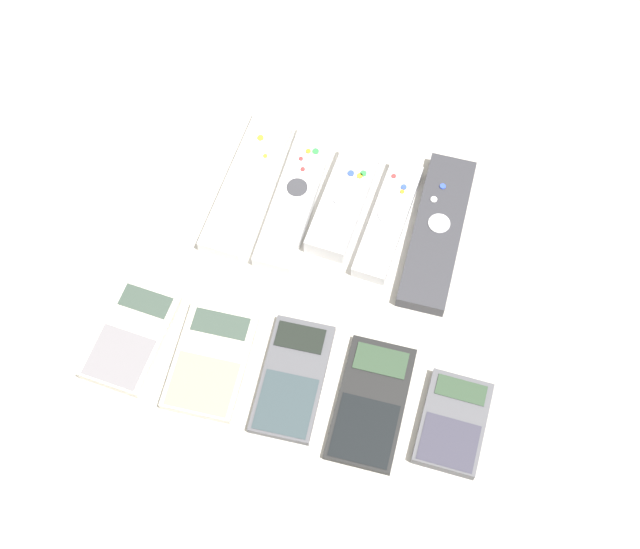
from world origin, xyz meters
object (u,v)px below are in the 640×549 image
calculator_0 (131,336)px  calculator_2 (293,378)px  remote_4 (437,232)px  calculator_3 (371,403)px  remote_2 (344,203)px  calculator_4 (453,423)px  remote_3 (388,220)px  remote_0 (248,183)px  remote_1 (295,197)px  calculator_1 (211,361)px

calculator_0 → calculator_2: 0.20m
remote_4 → calculator_3: (-0.02, -0.24, -0.00)m
remote_2 → calculator_4: bearing=-48.1°
remote_3 → calculator_3: (0.04, -0.24, -0.00)m
remote_3 → calculator_4: (0.14, -0.24, -0.00)m
calculator_0 → calculator_4: size_ratio=1.22×
calculator_0 → calculator_4: (0.40, 0.00, 0.00)m
calculator_4 → remote_0: bearing=143.7°
calculator_0 → calculator_2: calculator_0 is taller
remote_0 → remote_4: 0.25m
remote_0 → remote_1: 0.07m
remote_2 → calculator_4: remote_2 is taller
remote_0 → calculator_3: size_ratio=1.40×
remote_1 → remote_3: size_ratio=1.22×
calculator_0 → calculator_3: bearing=3.3°
calculator_2 → calculator_3: 0.10m
remote_3 → calculator_4: remote_3 is taller
calculator_0 → calculator_3: calculator_0 is taller
remote_1 → calculator_4: size_ratio=1.87×
calculator_0 → calculator_3: 0.30m
calculator_1 → calculator_3: 0.20m
remote_3 → calculator_1: bearing=-119.5°
remote_4 → calculator_1: (-0.22, -0.24, -0.00)m
remote_2 → calculator_4: (0.20, -0.25, -0.01)m
calculator_2 → calculator_3: calculator_2 is taller
remote_2 → calculator_0: (-0.20, -0.25, -0.01)m
remote_1 → remote_2: size_ratio=1.34×
remote_3 → remote_0: bearing=-177.9°
calculator_1 → calculator_4: (0.29, 0.01, 0.00)m
remote_0 → calculator_0: bearing=-103.6°
remote_2 → calculator_3: (0.10, -0.25, -0.01)m
calculator_1 → calculator_2: bearing=1.0°
remote_1 → calculator_1: remote_1 is taller
remote_0 → calculator_4: remote_0 is taller
remote_2 → calculator_3: remote_2 is taller
calculator_3 → remote_2: bearing=110.3°
remote_1 → calculator_2: bearing=-74.2°
remote_3 → calculator_4: size_ratio=1.54×
remote_3 → calculator_1: remote_3 is taller
remote_3 → calculator_4: 0.27m
remote_1 → remote_3: (0.12, -0.00, 0.00)m
calculator_1 → remote_3: bearing=54.3°
remote_0 → remote_2: 0.13m
remote_1 → calculator_4: (0.26, -0.24, -0.00)m
remote_2 → calculator_1: remote_2 is taller
calculator_0 → calculator_3: size_ratio=0.89×
calculator_1 → calculator_0: bearing=175.1°
calculator_2 → remote_2: bearing=87.6°
calculator_4 → calculator_2: bearing=179.7°
calculator_0 → remote_4: bearing=40.0°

